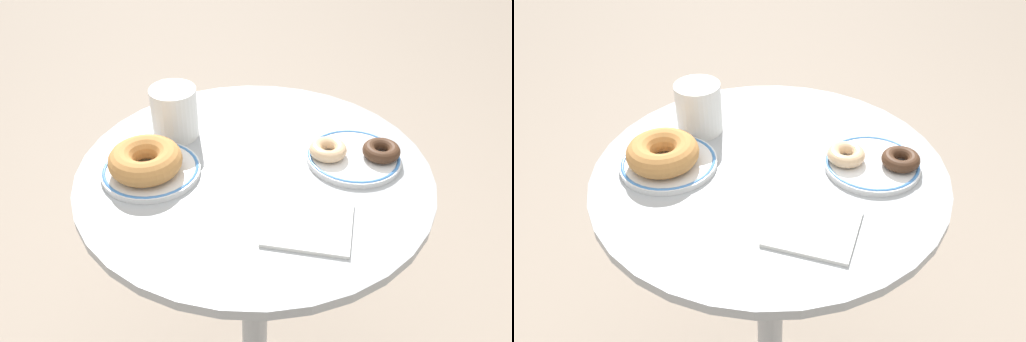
# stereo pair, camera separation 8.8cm
# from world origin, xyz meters

# --- Properties ---
(cafe_table) EXTENTS (0.62, 0.62, 0.72)m
(cafe_table) POSITION_xyz_m (0.00, 0.00, 0.51)
(cafe_table) COLOR #999EA3
(cafe_table) RESTS_ON ground
(plate_left) EXTENTS (0.17, 0.17, 0.01)m
(plate_left) POSITION_xyz_m (-0.18, -0.00, 0.72)
(plate_left) COLOR white
(plate_left) RESTS_ON cafe_table
(plate_right) EXTENTS (0.17, 0.17, 0.01)m
(plate_right) POSITION_xyz_m (0.18, 0.02, 0.72)
(plate_right) COLOR white
(plate_right) RESTS_ON cafe_table
(donut_old_fashioned) EXTENTS (0.15, 0.15, 0.04)m
(donut_old_fashioned) POSITION_xyz_m (-0.19, -0.01, 0.75)
(donut_old_fashioned) COLOR #BC7F42
(donut_old_fashioned) RESTS_ON plate_left
(donut_chocolate) EXTENTS (0.09, 0.09, 0.02)m
(donut_chocolate) POSITION_xyz_m (0.23, 0.01, 0.74)
(donut_chocolate) COLOR #422819
(donut_chocolate) RESTS_ON plate_right
(donut_glazed) EXTENTS (0.08, 0.08, 0.02)m
(donut_glazed) POSITION_xyz_m (0.13, 0.02, 0.74)
(donut_glazed) COLOR #E0B789
(donut_glazed) RESTS_ON plate_right
(paper_napkin) EXTENTS (0.16, 0.15, 0.01)m
(paper_napkin) POSITION_xyz_m (0.08, -0.15, 0.72)
(paper_napkin) COLOR white
(paper_napkin) RESTS_ON cafe_table
(coffee_mug) EXTENTS (0.09, 0.13, 0.10)m
(coffee_mug) POSITION_xyz_m (-0.14, 0.13, 0.77)
(coffee_mug) COLOR white
(coffee_mug) RESTS_ON cafe_table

